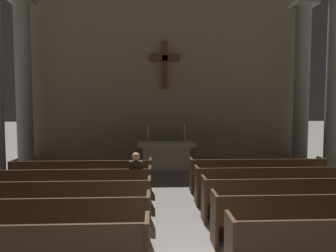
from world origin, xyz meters
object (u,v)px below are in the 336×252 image
at_px(pew_right_row_4, 272,185).
at_px(column_right_fourth, 302,86).
at_px(column_left_fourth, 24,86).
at_px(column_right_third, 336,82).
at_px(candlestick_left, 148,137).
at_px(pew_left_row_4, 72,187).
at_px(pew_left_row_5, 82,176).
at_px(altar, 166,155).
at_px(lone_worshipper, 136,177).
at_px(pew_left_row_2, 37,222).
at_px(pew_right_row_5, 257,174).
at_px(candlestick_right, 184,137).
at_px(pew_right_row_3, 292,198).
at_px(pew_left_row_3, 58,202).
at_px(pew_right_row_2, 320,218).

height_order(pew_right_row_4, column_right_fourth, column_right_fourth).
xyz_separation_m(pew_right_row_4, column_left_fourth, (-8.07, 5.07, 2.73)).
bearing_deg(column_right_fourth, column_right_third, -90.00).
distance_m(column_right_third, candlestick_left, 6.80).
height_order(pew_left_row_4, pew_left_row_5, same).
height_order(column_right_third, altar, column_right_third).
relative_size(pew_right_row_4, candlestick_left, 5.49).
height_order(pew_left_row_4, lone_worshipper, lone_worshipper).
bearing_deg(pew_left_row_4, pew_left_row_2, -90.00).
bearing_deg(pew_right_row_4, candlestick_left, 126.29).
bearing_deg(candlestick_left, lone_worshipper, -92.90).
xyz_separation_m(pew_right_row_5, candlestick_right, (-1.77, 3.19, 0.76)).
bearing_deg(lone_worshipper, pew_right_row_5, 17.86).
bearing_deg(pew_right_row_5, pew_left_row_5, 180.00).
bearing_deg(pew_right_row_3, column_right_third, 50.55).
distance_m(column_right_third, column_left_fourth, 11.45).
xyz_separation_m(pew_left_row_4, pew_right_row_4, (4.95, 0.00, 0.00)).
relative_size(pew_left_row_5, pew_right_row_3, 1.00).
distance_m(pew_left_row_3, pew_left_row_5, 2.26).
xyz_separation_m(pew_right_row_4, altar, (-2.47, 4.32, 0.06)).
height_order(column_right_fourth, candlestick_left, column_right_fourth).
relative_size(pew_left_row_3, pew_right_row_4, 1.00).
bearing_deg(altar, pew_left_row_2, -110.59).
distance_m(pew_left_row_2, candlestick_right, 7.35).
height_order(pew_left_row_3, pew_left_row_4, same).
height_order(pew_right_row_2, candlestick_left, candlestick_left).
height_order(pew_right_row_4, column_left_fourth, column_left_fourth).
distance_m(pew_left_row_3, pew_left_row_4, 1.13).
relative_size(pew_left_row_2, pew_right_row_3, 1.00).
bearing_deg(pew_left_row_3, pew_right_row_5, 24.58).
height_order(column_right_fourth, candlestick_right, column_right_fourth).
xyz_separation_m(pew_left_row_4, pew_right_row_2, (4.95, -2.26, 0.00)).
distance_m(pew_right_row_4, column_left_fourth, 9.92).
xyz_separation_m(pew_left_row_4, candlestick_right, (3.17, 4.32, 0.76)).
bearing_deg(pew_left_row_2, pew_right_row_3, 12.88).
bearing_deg(column_right_third, candlestick_left, 165.26).
bearing_deg(column_right_fourth, pew_left_row_2, -137.74).
bearing_deg(pew_left_row_4, column_right_third, 18.27).
bearing_deg(column_left_fourth, pew_left_row_3, -63.27).
relative_size(altar, candlestick_left, 3.13).
bearing_deg(column_right_fourth, pew_right_row_2, -113.07).
distance_m(pew_right_row_2, column_right_third, 6.44).
relative_size(pew_left_row_3, candlestick_left, 5.49).
xyz_separation_m(pew_right_row_3, column_left_fourth, (-8.07, 6.20, 2.73)).
relative_size(pew_left_row_2, candlestick_left, 5.49).
bearing_deg(lone_worshipper, pew_left_row_5, 144.94).
bearing_deg(pew_left_row_3, pew_right_row_2, -12.88).
height_order(pew_left_row_2, pew_right_row_5, same).
bearing_deg(pew_left_row_4, pew_right_row_2, -24.58).
height_order(column_left_fourth, candlestick_left, column_left_fourth).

